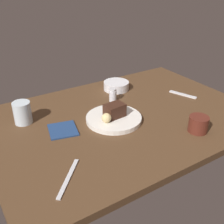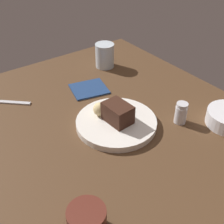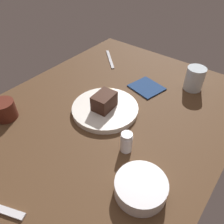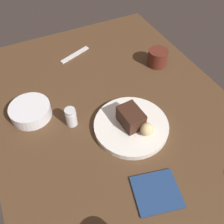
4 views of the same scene
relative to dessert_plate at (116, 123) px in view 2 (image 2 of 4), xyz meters
The scene contains 9 objects.
dining_table 6.74cm from the dessert_plate, 166.70° to the right, with size 120.00×84.00×3.00cm, color #4C331E.
dessert_plate is the anchor object (origin of this frame).
chocolate_cake_slice 3.96cm from the dessert_plate, 168.96° to the right, with size 8.55×6.23×5.84cm, color #381E14.
bread_roll 6.57cm from the dessert_plate, 24.95° to the left, with size 4.17×4.17×4.17cm, color #DBC184.
salt_shaker 20.00cm from the dessert_plate, 121.31° to the right, with size 3.73×3.73×6.92cm.
water_glass 39.72cm from the dessert_plate, 30.01° to the right, with size 7.67×7.67×9.74cm, color silver.
coffee_cup 35.94cm from the dessert_plate, 133.54° to the left, with size 8.08×8.08×6.74cm, color #562319.
butter_knife 40.45cm from the dessert_plate, 35.87° to the left, with size 19.00×1.40×0.50cm, color silver.
folded_napkin 22.93cm from the dessert_plate, 11.17° to the right, with size 11.38×12.44×0.60cm, color navy.
Camera 2 is at (-49.10, 43.48, 58.78)cm, focal length 46.39 mm.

